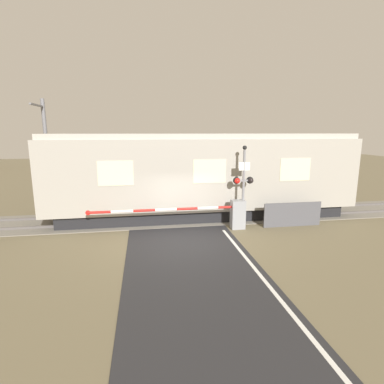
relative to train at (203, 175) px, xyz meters
The scene contains 7 objects.
ground_plane 4.14m from the train, 113.88° to the right, with size 80.00×80.00×0.00m, color #6B6047.
track_bed 2.54m from the train, behind, with size 36.00×3.20×0.13m.
train is the anchor object (origin of this frame).
crossing_barrier 2.55m from the train, 74.69° to the right, with size 6.72×0.44×1.28m.
signal_post 2.45m from the train, 55.98° to the right, with size 0.91×0.26×3.64m.
catenary_pole 8.33m from the train, 162.26° to the left, with size 0.20×1.90×5.87m.
roadside_fence 4.54m from the train, 30.31° to the right, with size 2.71×0.06×1.10m.
Camera 1 is at (-1.43, -11.02, 4.22)m, focal length 28.00 mm.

